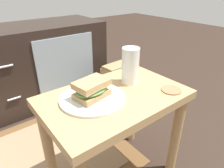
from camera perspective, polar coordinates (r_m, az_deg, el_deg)
side_table at (r=0.83m, az=0.74°, el=-8.44°), size 0.56×0.36×0.46m
tv_cabinet at (r=1.64m, az=-19.91°, el=5.52°), size 0.96×0.46×0.58m
area_rug at (r=1.20m, az=-22.38°, el=-20.36°), size 1.02×0.75×0.01m
plate at (r=0.75m, az=-5.62°, el=-3.96°), size 0.24×0.24×0.01m
sandwich_front at (r=0.73m, az=-5.76°, el=-1.43°), size 0.15×0.11×0.07m
beer_glass at (r=0.84m, az=5.21°, el=4.87°), size 0.07×0.07×0.15m
coaster at (r=0.84m, az=16.50°, el=-1.63°), size 0.08×0.08×0.01m
paper_bag at (r=1.53m, az=1.56°, el=0.08°), size 0.23×0.15×0.31m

